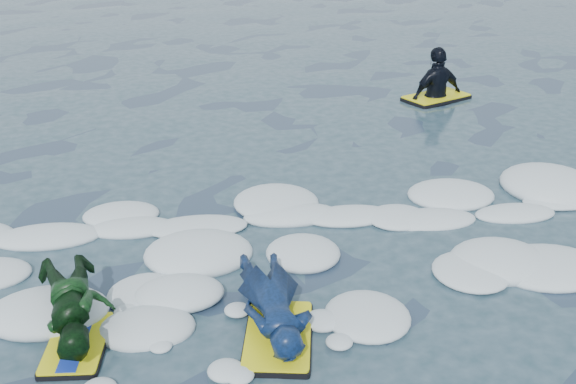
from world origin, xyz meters
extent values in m
plane|color=#1C2E45|center=(0.00, 0.00, 0.00)|extent=(120.00, 120.00, 0.00)
cube|color=black|center=(0.09, -0.76, 0.04)|extent=(0.80, 1.18, 0.05)
cube|color=yellow|center=(0.09, -0.76, 0.07)|extent=(0.77, 1.15, 0.02)
imported|color=navy|center=(0.09, -0.51, 0.24)|extent=(0.65, 1.64, 0.39)
cube|color=black|center=(-1.65, -0.59, 0.03)|extent=(0.60, 0.97, 0.05)
cube|color=yellow|center=(-1.65, -0.59, 0.06)|extent=(0.58, 0.95, 0.02)
cube|color=#1733AF|center=(-1.65, -0.59, 0.08)|extent=(0.26, 0.88, 0.01)
imported|color=#103B12|center=(-1.65, -0.39, 0.29)|extent=(0.84, 1.45, 0.52)
cube|color=black|center=(4.03, 6.17, 0.04)|extent=(1.39, 1.12, 0.06)
cube|color=yellow|center=(4.03, 6.17, 0.08)|extent=(1.36, 1.09, 0.02)
imported|color=black|center=(4.03, 6.17, 0.07)|extent=(1.16, 0.78, 1.83)
camera|label=1|loc=(-0.66, -6.02, 3.78)|focal=45.00mm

